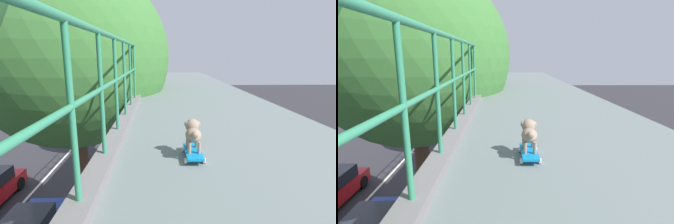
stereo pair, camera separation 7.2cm
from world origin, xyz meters
TOP-DOWN VIEW (x-y plane):
  - city_bus at (-8.41, 26.77)m, footprint 2.76×11.44m
  - roadside_tree_mid at (-2.30, 7.21)m, footprint 5.82×5.82m
  - roadside_tree_far at (-2.07, 16.43)m, footprint 3.72×3.72m
  - toy_skateboard at (0.65, 1.75)m, footprint 0.21×0.48m
  - small_dog at (0.65, 1.78)m, footprint 0.17×0.36m

SIDE VIEW (x-z plane):
  - city_bus at x=-8.41m, z-range 0.22..3.65m
  - roadside_tree_far at x=-2.07m, z-range 1.80..9.20m
  - toy_skateboard at x=0.65m, z-range 6.18..6.26m
  - small_dog at x=0.65m, z-range 6.27..6.58m
  - roadside_tree_mid at x=-2.30m, z-range 2.17..12.05m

